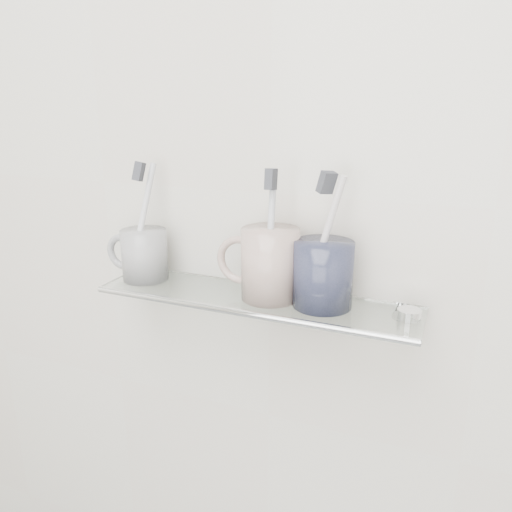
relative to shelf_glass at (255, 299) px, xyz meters
The scene contains 18 objects.
wall_back 0.17m from the shelf_glass, 90.00° to the left, with size 2.50×2.50×0.00m, color beige.
shelf_glass is the anchor object (origin of this frame).
shelf_rail 0.06m from the shelf_glass, 90.00° to the right, with size 0.01×0.01×0.50m, color silver.
bracket_left 0.22m from the shelf_glass, 167.38° to the left, with size 0.02×0.02×0.03m, color silver.
bracket_right 0.22m from the shelf_glass, 12.62° to the left, with size 0.02×0.02×0.03m, color silver.
mug_left 0.21m from the shelf_glass, behind, with size 0.08×0.08×0.08m, color silver.
mug_left_handle 0.25m from the shelf_glass, behind, with size 0.06×0.06×0.01m, color silver.
toothbrush_left 0.23m from the shelf_glass, behind, with size 0.01×0.01×0.19m, color silver.
bristles_left 0.27m from the shelf_glass, behind, with size 0.01×0.02×0.03m, color #32343B.
mug_center 0.06m from the shelf_glass, 12.32° to the left, with size 0.09×0.09×0.11m, color silver.
mug_center_handle 0.06m from the shelf_glass, 169.49° to the left, with size 0.08×0.08×0.01m, color silver.
toothbrush_center 0.11m from the shelf_glass, 12.32° to the left, with size 0.01×0.01×0.19m, color #A5AEB9.
bristles_center 0.19m from the shelf_glass, 12.32° to the left, with size 0.01×0.02×0.03m, color #32343B.
mug_right 0.12m from the shelf_glass, ahead, with size 0.09×0.09×0.10m, color black.
mug_right_handle 0.08m from the shelf_glass, ahead, with size 0.07×0.07×0.01m, color black.
toothbrush_right 0.15m from the shelf_glass, ahead, with size 0.01×0.01×0.19m, color silver.
bristles_right 0.21m from the shelf_glass, ahead, with size 0.01×0.02×0.03m, color #32343B.
chrome_cap 0.23m from the shelf_glass, ahead, with size 0.03×0.03×0.01m, color silver.
Camera 1 is at (0.28, 0.38, 1.38)m, focal length 35.00 mm.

